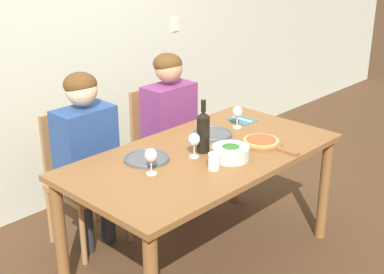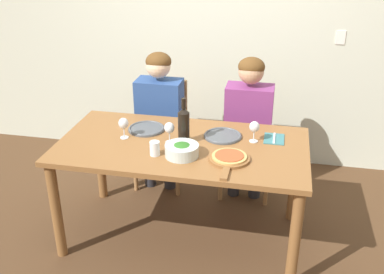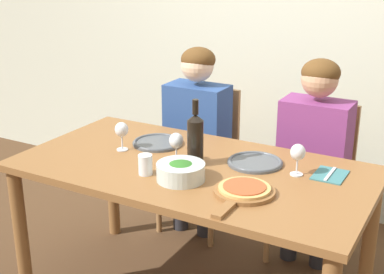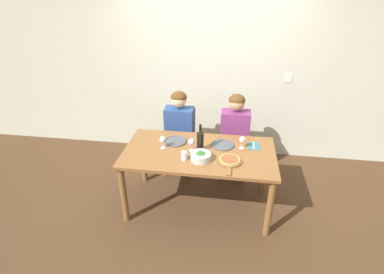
# 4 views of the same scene
# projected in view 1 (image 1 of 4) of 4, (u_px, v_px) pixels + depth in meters

# --- Properties ---
(ground_plane) EXTENTS (40.00, 40.00, 0.00)m
(ground_plane) POSITION_uv_depth(u_px,v_px,m) (203.00, 261.00, 3.49)
(ground_plane) COLOR #4C331E
(back_wall) EXTENTS (10.00, 0.06, 2.70)m
(back_wall) POSITION_uv_depth(u_px,v_px,m) (65.00, 28.00, 3.89)
(back_wall) COLOR beige
(back_wall) RESTS_ON ground
(dining_table) EXTENTS (1.71, 0.90, 0.77)m
(dining_table) POSITION_uv_depth(u_px,v_px,m) (204.00, 168.00, 3.25)
(dining_table) COLOR brown
(dining_table) RESTS_ON ground
(chair_left) EXTENTS (0.42, 0.42, 0.92)m
(chair_left) POSITION_uv_depth(u_px,v_px,m) (80.00, 174.00, 3.59)
(chair_left) COLOR #9E7042
(chair_left) RESTS_ON ground
(chair_right) EXTENTS (0.42, 0.42, 0.92)m
(chair_right) POSITION_uv_depth(u_px,v_px,m) (161.00, 144.00, 4.10)
(chair_right) COLOR #9E7042
(chair_right) RESTS_ON ground
(person_woman) EXTENTS (0.47, 0.51, 1.21)m
(person_woman) POSITION_uv_depth(u_px,v_px,m) (87.00, 146.00, 3.43)
(person_woman) COLOR #28282D
(person_woman) RESTS_ON ground
(person_man) EXTENTS (0.47, 0.51, 1.21)m
(person_man) POSITION_uv_depth(u_px,v_px,m) (171.00, 118.00, 3.94)
(person_man) COLOR #28282D
(person_man) RESTS_ON ground
(wine_bottle) EXTENTS (0.08, 0.08, 0.33)m
(wine_bottle) POSITION_uv_depth(u_px,v_px,m) (203.00, 131.00, 3.18)
(wine_bottle) COLOR black
(wine_bottle) RESTS_ON dining_table
(broccoli_bowl) EXTENTS (0.22, 0.22, 0.09)m
(broccoli_bowl) POSITION_uv_depth(u_px,v_px,m) (231.00, 153.00, 3.11)
(broccoli_bowl) COLOR silver
(broccoli_bowl) RESTS_ON dining_table
(dinner_plate_left) EXTENTS (0.27, 0.27, 0.02)m
(dinner_plate_left) POSITION_uv_depth(u_px,v_px,m) (147.00, 158.00, 3.11)
(dinner_plate_left) COLOR #4C5156
(dinner_plate_left) RESTS_ON dining_table
(dinner_plate_right) EXTENTS (0.27, 0.27, 0.02)m
(dinner_plate_right) POSITION_uv_depth(u_px,v_px,m) (212.00, 133.00, 3.49)
(dinner_plate_right) COLOR #4C5156
(dinner_plate_right) RESTS_ON dining_table
(pizza_on_board) EXTENTS (0.26, 0.40, 0.04)m
(pizza_on_board) POSITION_uv_depth(u_px,v_px,m) (262.00, 142.00, 3.33)
(pizza_on_board) COLOR brown
(pizza_on_board) RESTS_ON dining_table
(wine_glass_left) EXTENTS (0.07, 0.07, 0.15)m
(wine_glass_left) POSITION_uv_depth(u_px,v_px,m) (151.00, 156.00, 2.90)
(wine_glass_left) COLOR silver
(wine_glass_left) RESTS_ON dining_table
(wine_glass_right) EXTENTS (0.07, 0.07, 0.15)m
(wine_glass_right) POSITION_uv_depth(u_px,v_px,m) (237.00, 113.00, 3.58)
(wine_glass_right) COLOR silver
(wine_glass_right) RESTS_ON dining_table
(wine_glass_centre) EXTENTS (0.07, 0.07, 0.15)m
(wine_glass_centre) POSITION_uv_depth(u_px,v_px,m) (194.00, 141.00, 3.11)
(wine_glass_centre) COLOR silver
(wine_glass_centre) RESTS_ON dining_table
(water_tumbler) EXTENTS (0.07, 0.07, 0.10)m
(water_tumbler) POSITION_uv_depth(u_px,v_px,m) (214.00, 161.00, 2.97)
(water_tumbler) COLOR silver
(water_tumbler) RESTS_ON dining_table
(fork_on_napkin) EXTENTS (0.14, 0.18, 0.01)m
(fork_on_napkin) POSITION_uv_depth(u_px,v_px,m) (242.00, 120.00, 3.75)
(fork_on_napkin) COLOR #387075
(fork_on_napkin) RESTS_ON dining_table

